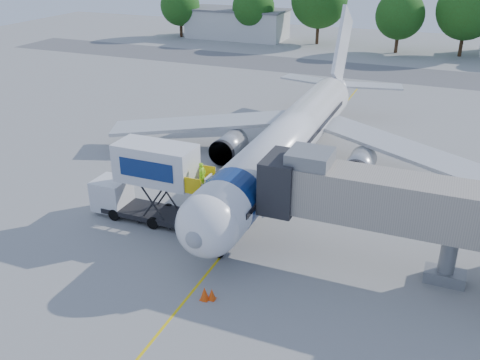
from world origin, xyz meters
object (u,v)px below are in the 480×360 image
at_px(catering_hiloader, 149,182).
at_px(aircraft, 291,138).
at_px(jet_bridge, 370,198).
at_px(ground_tug, 107,317).

bearing_deg(catering_hiloader, aircraft, 60.59).
height_order(jet_bridge, ground_tug, jet_bridge).
bearing_deg(jet_bridge, ground_tug, -134.88).
xyz_separation_m(jet_bridge, ground_tug, (-10.39, -10.44, -3.58)).
relative_size(catering_hiloader, ground_tug, 2.11).
distance_m(catering_hiloader, ground_tug, 11.31).
xyz_separation_m(aircraft, jet_bridge, (7.99, -11.12, 1.39)).
bearing_deg(catering_hiloader, ground_tug, -69.65).
relative_size(aircraft, jet_bridge, 2.71).
bearing_deg(aircraft, catering_hiloader, -119.41).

